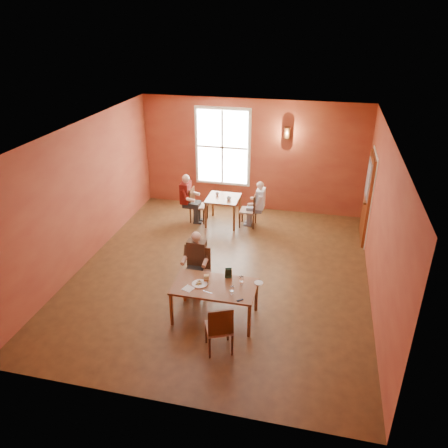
% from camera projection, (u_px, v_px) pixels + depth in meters
% --- Properties ---
extents(ground, '(6.00, 7.00, 0.01)m').
position_uv_depth(ground, '(222.00, 272.00, 9.24)').
color(ground, brown).
rests_on(ground, ground).
extents(wall_back, '(6.00, 0.04, 3.00)m').
position_uv_depth(wall_back, '(252.00, 156.00, 11.64)').
color(wall_back, brown).
rests_on(wall_back, ground).
extents(wall_front, '(6.00, 0.04, 3.00)m').
position_uv_depth(wall_front, '(158.00, 317.00, 5.52)').
color(wall_front, brown).
rests_on(wall_front, ground).
extents(wall_left, '(0.04, 7.00, 3.00)m').
position_uv_depth(wall_left, '(83.00, 195.00, 9.19)').
color(wall_left, brown).
rests_on(wall_left, ground).
extents(wall_right, '(0.04, 7.00, 3.00)m').
position_uv_depth(wall_right, '(381.00, 223.00, 7.97)').
color(wall_right, brown).
rests_on(wall_right, ground).
extents(ceiling, '(6.00, 7.00, 0.04)m').
position_uv_depth(ceiling, '(222.00, 132.00, 7.92)').
color(ceiling, white).
rests_on(ceiling, wall_back).
extents(window, '(1.36, 0.10, 1.96)m').
position_uv_depth(window, '(222.00, 147.00, 11.67)').
color(window, white).
rests_on(window, wall_back).
extents(door, '(0.12, 1.04, 2.10)m').
position_uv_depth(door, '(367.00, 198.00, 10.19)').
color(door, maroon).
rests_on(door, ground).
extents(wall_sconce, '(0.16, 0.16, 0.28)m').
position_uv_depth(wall_sconce, '(287.00, 133.00, 11.06)').
color(wall_sconce, brown).
rests_on(wall_sconce, wall_back).
extents(main_table, '(1.45, 0.82, 0.68)m').
position_uv_depth(main_table, '(215.00, 302.00, 7.75)').
color(main_table, brown).
rests_on(main_table, ground).
extents(chair_diner_main, '(0.42, 0.42, 0.94)m').
position_uv_depth(chair_diner_main, '(198.00, 273.00, 8.36)').
color(chair_diner_main, '#432614').
rests_on(chair_diner_main, ground).
extents(diner_main, '(0.47, 0.47, 1.18)m').
position_uv_depth(diner_main, '(197.00, 268.00, 8.28)').
color(diner_main, black).
rests_on(diner_main, ground).
extents(chair_empty, '(0.53, 0.53, 0.91)m').
position_uv_depth(chair_empty, '(219.00, 327.00, 6.96)').
color(chair_empty, '#5B2A12').
rests_on(chair_empty, ground).
extents(plate_food, '(0.33, 0.33, 0.04)m').
position_uv_depth(plate_food, '(200.00, 284.00, 7.63)').
color(plate_food, silver).
rests_on(plate_food, main_table).
extents(sandwich, '(0.10, 0.10, 0.11)m').
position_uv_depth(sandwich, '(206.00, 279.00, 7.70)').
color(sandwich, tan).
rests_on(sandwich, main_table).
extents(goblet_a, '(0.10, 0.10, 0.19)m').
position_uv_depth(goblet_a, '(241.00, 281.00, 7.58)').
color(goblet_a, white).
rests_on(goblet_a, main_table).
extents(goblet_c, '(0.08, 0.08, 0.17)m').
position_uv_depth(goblet_c, '(232.00, 290.00, 7.33)').
color(goblet_c, white).
rests_on(goblet_c, main_table).
extents(menu_stand, '(0.13, 0.09, 0.20)m').
position_uv_depth(menu_stand, '(228.00, 273.00, 7.78)').
color(menu_stand, black).
rests_on(menu_stand, main_table).
extents(knife, '(0.18, 0.06, 0.00)m').
position_uv_depth(knife, '(208.00, 292.00, 7.43)').
color(knife, silver).
rests_on(knife, main_table).
extents(napkin, '(0.22, 0.22, 0.01)m').
position_uv_depth(napkin, '(188.00, 289.00, 7.51)').
color(napkin, white).
rests_on(napkin, main_table).
extents(side_plate, '(0.20, 0.20, 0.01)m').
position_uv_depth(side_plate, '(259.00, 283.00, 7.67)').
color(side_plate, silver).
rests_on(side_plate, main_table).
extents(sunglasses, '(0.11, 0.10, 0.01)m').
position_uv_depth(sunglasses, '(240.00, 300.00, 7.21)').
color(sunglasses, black).
rests_on(sunglasses, main_table).
extents(second_table, '(0.81, 0.81, 0.72)m').
position_uv_depth(second_table, '(223.00, 210.00, 11.24)').
color(second_table, brown).
rests_on(second_table, ground).
extents(chair_diner_white, '(0.39, 0.39, 0.89)m').
position_uv_depth(chair_diner_white, '(248.00, 210.00, 11.07)').
color(chair_diner_white, '#4C3119').
rests_on(chair_diner_white, ground).
extents(diner_white, '(0.46, 0.46, 1.16)m').
position_uv_depth(diner_white, '(249.00, 205.00, 11.00)').
color(diner_white, silver).
rests_on(diner_white, ground).
extents(chair_diner_maroon, '(0.39, 0.39, 0.89)m').
position_uv_depth(chair_diner_maroon, '(199.00, 205.00, 11.33)').
color(chair_diner_maroon, brown).
rests_on(chair_diner_maroon, ground).
extents(diner_maroon, '(0.50, 0.50, 1.24)m').
position_uv_depth(diner_maroon, '(198.00, 199.00, 11.26)').
color(diner_maroon, maroon).
rests_on(diner_maroon, ground).
extents(cup_a, '(0.12, 0.12, 0.09)m').
position_uv_depth(cup_a, '(229.00, 198.00, 10.93)').
color(cup_a, white).
rests_on(cup_a, second_table).
extents(cup_b, '(0.11, 0.11, 0.08)m').
position_uv_depth(cup_b, '(217.00, 194.00, 11.19)').
color(cup_b, silver).
rests_on(cup_b, second_table).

